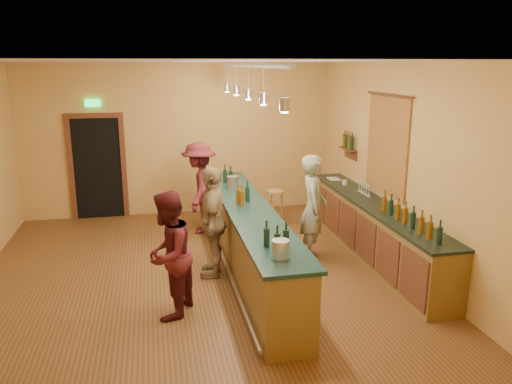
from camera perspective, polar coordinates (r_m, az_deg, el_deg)
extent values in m
plane|color=#5C301A|center=(7.84, -6.77, -9.48)|extent=(7.00, 7.00, 0.00)
cube|color=silver|center=(7.17, -7.54, 14.60)|extent=(6.50, 7.00, 0.02)
cube|color=tan|center=(10.78, -8.77, 5.93)|extent=(6.50, 0.02, 3.20)
cube|color=tan|center=(4.01, -2.72, -8.55)|extent=(6.50, 0.02, 3.20)
cube|color=tan|center=(8.26, 15.97, 2.96)|extent=(0.02, 7.00, 3.20)
cube|color=black|center=(10.89, -17.61, 2.57)|extent=(0.95, 0.06, 2.10)
cube|color=#532A19|center=(10.94, -20.36, 2.39)|extent=(0.10, 0.08, 2.10)
cube|color=#532A19|center=(10.83, -14.86, 2.70)|extent=(0.10, 0.08, 2.10)
cube|color=#532A19|center=(10.71, -18.07, 8.31)|extent=(1.15, 0.08, 0.10)
cube|color=#19E54C|center=(10.68, -18.18, 9.63)|extent=(0.30, 0.04, 0.15)
cube|color=maroon|center=(8.56, 14.73, 5.13)|extent=(0.03, 1.40, 1.60)
cube|color=#532A19|center=(9.92, 10.42, 4.84)|extent=(0.16, 0.55, 0.03)
cube|color=#532A19|center=(9.96, 10.77, 4.28)|extent=(0.03, 0.55, 0.18)
cube|color=brown|center=(8.60, 13.17, -4.36)|extent=(0.55, 4.50, 0.90)
cube|color=black|center=(8.46, 13.35, -1.34)|extent=(0.60, 4.55, 0.04)
cylinder|color=silver|center=(9.60, 10.11, 1.09)|extent=(0.09, 0.09, 0.09)
cube|color=silver|center=(10.05, 8.89, 1.51)|extent=(0.22, 0.30, 0.01)
cube|color=brown|center=(7.75, -0.83, -5.66)|extent=(0.60, 5.00, 1.00)
cube|color=#14312C|center=(7.59, -0.84, -1.93)|extent=(0.70, 5.10, 0.05)
cylinder|color=silver|center=(7.83, -3.43, -8.24)|extent=(0.05, 5.00, 0.05)
cylinder|color=silver|center=(5.60, 2.82, -6.58)|extent=(0.20, 0.20, 0.22)
cylinder|color=silver|center=(8.69, -2.69, 1.09)|extent=(0.20, 0.20, 0.22)
cube|color=silver|center=(7.28, -0.90, 14.24)|extent=(0.06, 4.60, 0.05)
cylinder|color=silver|center=(5.34, 3.32, 12.11)|extent=(0.01, 0.01, 0.35)
cylinder|color=#A5A5AD|center=(5.35, 3.29, 9.97)|extent=(0.11, 0.11, 0.14)
cylinder|color=#FFEABF|center=(5.36, 3.27, 9.11)|extent=(0.08, 0.08, 0.02)
cylinder|color=silver|center=(6.31, 0.89, 12.49)|extent=(0.01, 0.01, 0.35)
cylinder|color=#A5A5AD|center=(6.32, 0.88, 10.67)|extent=(0.11, 0.11, 0.14)
cylinder|color=#FFEABF|center=(6.32, 0.88, 9.95)|extent=(0.08, 0.08, 0.02)
cylinder|color=silver|center=(7.29, -0.90, 12.75)|extent=(0.01, 0.01, 0.35)
cylinder|color=#A5A5AD|center=(7.29, -0.89, 11.18)|extent=(0.11, 0.11, 0.14)
cylinder|color=#FFEABF|center=(7.30, -0.89, 10.55)|extent=(0.08, 0.08, 0.02)
cylinder|color=silver|center=(8.27, -2.26, 12.94)|extent=(0.01, 0.01, 0.35)
cylinder|color=#A5A5AD|center=(8.28, -2.25, 11.56)|extent=(0.11, 0.11, 0.14)
cylinder|color=#FFEABF|center=(8.28, -2.24, 11.01)|extent=(0.08, 0.08, 0.02)
cylinder|color=silver|center=(9.26, -3.33, 13.09)|extent=(0.01, 0.01, 0.35)
cylinder|color=#A5A5AD|center=(9.26, -3.32, 11.85)|extent=(0.11, 0.11, 0.14)
cylinder|color=#FFEABF|center=(9.27, -3.31, 11.36)|extent=(0.08, 0.08, 0.02)
imported|color=gray|center=(8.19, 6.57, -1.83)|extent=(0.60, 0.74, 1.77)
imported|color=#59191E|center=(6.43, -10.02, -7.09)|extent=(0.91, 0.99, 1.66)
imported|color=#997A51|center=(7.57, -4.95, -3.39)|extent=(0.60, 1.06, 1.71)
imported|color=#59191E|center=(9.56, -6.50, 0.50)|extent=(0.88, 1.25, 1.76)
cylinder|color=#A6844B|center=(9.96, 2.24, 0.05)|extent=(0.35, 0.35, 0.04)
cylinder|color=#A6844B|center=(10.08, 2.95, -1.87)|extent=(0.04, 0.04, 0.67)
cylinder|color=#A6844B|center=(10.14, 1.70, -1.76)|extent=(0.04, 0.04, 0.67)
cylinder|color=#A6844B|center=(9.93, 2.01, -2.12)|extent=(0.04, 0.04, 0.67)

